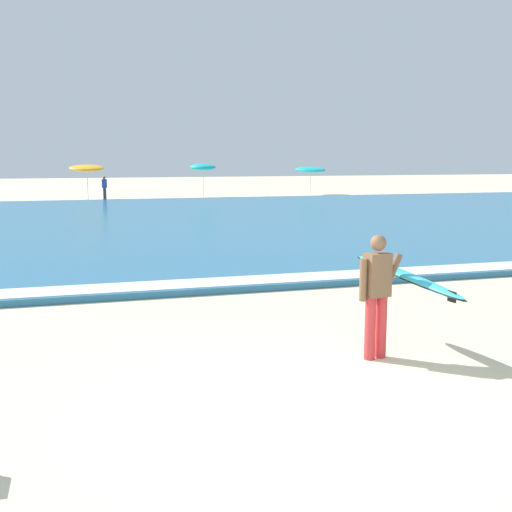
{
  "coord_description": "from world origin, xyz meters",
  "views": [
    {
      "loc": [
        -2.42,
        -6.18,
        2.77
      ],
      "look_at": [
        0.45,
        3.81,
        1.1
      ],
      "focal_mm": 43.45,
      "sensor_mm": 36.0,
      "label": 1
    }
  ],
  "objects_px": {
    "beach_umbrella_2": "(203,167)",
    "beachgoer_near_row_left": "(105,188)",
    "surfer_with_board": "(390,285)",
    "beach_umbrella_3": "(310,170)",
    "beach_umbrella_1": "(87,168)"
  },
  "relations": [
    {
      "from": "surfer_with_board",
      "to": "beach_umbrella_3",
      "type": "distance_m",
      "value": 38.19
    },
    {
      "from": "surfer_with_board",
      "to": "beach_umbrella_1",
      "type": "height_order",
      "value": "beach_umbrella_1"
    },
    {
      "from": "beach_umbrella_3",
      "to": "beach_umbrella_2",
      "type": "bearing_deg",
      "value": -176.97
    },
    {
      "from": "beach_umbrella_2",
      "to": "surfer_with_board",
      "type": "bearing_deg",
      "value": -97.13
    },
    {
      "from": "beach_umbrella_2",
      "to": "beach_umbrella_3",
      "type": "bearing_deg",
      "value": 3.03
    },
    {
      "from": "surfer_with_board",
      "to": "beachgoer_near_row_left",
      "type": "xyz_separation_m",
      "value": [
        -2.42,
        33.06,
        -0.18
      ]
    },
    {
      "from": "surfer_with_board",
      "to": "beach_umbrella_1",
      "type": "bearing_deg",
      "value": 95.69
    },
    {
      "from": "surfer_with_board",
      "to": "beachgoer_near_row_left",
      "type": "height_order",
      "value": "surfer_with_board"
    },
    {
      "from": "beach_umbrella_1",
      "to": "beach_umbrella_2",
      "type": "height_order",
      "value": "beach_umbrella_2"
    },
    {
      "from": "beach_umbrella_2",
      "to": "beachgoer_near_row_left",
      "type": "distance_m",
      "value": 7.42
    },
    {
      "from": "beach_umbrella_3",
      "to": "surfer_with_board",
      "type": "bearing_deg",
      "value": -109.37
    },
    {
      "from": "beach_umbrella_3",
      "to": "beach_umbrella_1",
      "type": "bearing_deg",
      "value": -174.37
    },
    {
      "from": "beach_umbrella_1",
      "to": "beach_umbrella_3",
      "type": "bearing_deg",
      "value": 5.63
    },
    {
      "from": "beach_umbrella_1",
      "to": "beach_umbrella_3",
      "type": "relative_size",
      "value": 1.04
    },
    {
      "from": "beachgoer_near_row_left",
      "to": "beach_umbrella_2",
      "type": "bearing_deg",
      "value": 20.21
    }
  ]
}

